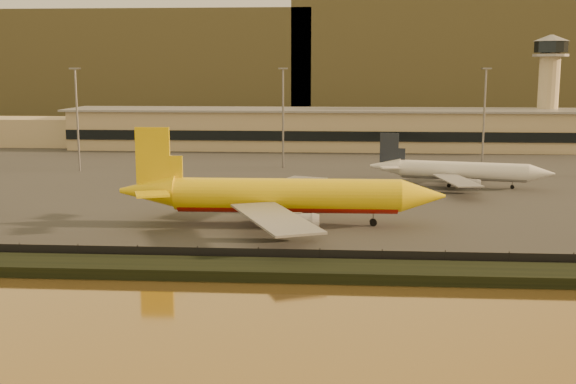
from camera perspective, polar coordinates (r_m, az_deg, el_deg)
name	(u,v)px	position (r m, az deg, el deg)	size (l,w,h in m)	color
ground	(309,243)	(106.70, 1.65, -4.07)	(900.00, 900.00, 0.00)	black
embankment	(303,271)	(90.11, 1.19, -6.23)	(320.00, 7.00, 1.40)	black
tarmac	(323,161)	(200.17, 2.80, 2.47)	(320.00, 220.00, 0.20)	#2D2D2D
perimeter_fence	(304,258)	(93.80, 1.31, -5.20)	(300.00, 0.05, 2.20)	black
terminal_building	(280,129)	(230.63, -0.64, 4.99)	(202.00, 25.00, 12.60)	tan
control_tower	(549,80)	(243.57, 19.93, 8.30)	(11.20, 11.20, 35.50)	tan
apron_light_masts	(383,109)	(179.10, 7.53, 6.55)	(152.20, 12.20, 25.40)	slate
distant_hills	(299,58)	(444.25, 0.84, 10.54)	(470.00, 160.00, 70.00)	brown
dhl_cargo_jet	(281,196)	(117.22, -0.54, -0.34)	(53.09, 52.17, 15.90)	yellow
white_narrowbody_jet	(460,171)	(159.89, 13.42, 1.61)	(38.78, 37.26, 11.21)	white
gse_vehicle_yellow	(329,205)	(130.89, 3.27, -1.00)	(3.99, 1.80, 1.80)	yellow
gse_vehicle_white	(208,193)	(143.04, -6.37, -0.11)	(4.11, 1.85, 1.85)	white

